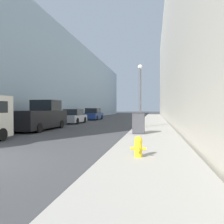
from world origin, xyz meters
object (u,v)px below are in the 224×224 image
object	(u,v)px
trash_bin	(138,123)
lamppost	(140,94)
parked_sedan_far	(93,114)
pickup_truck	(41,117)
fire_hydrant	(138,146)
parked_sedan_near	(74,117)

from	to	relation	value
trash_bin	lamppost	world-z (taller)	lamppost
trash_bin	parked_sedan_far	bearing A→B (deg)	114.22
lamppost	pickup_truck	xyz separation A→B (m)	(-7.21, -2.14, -1.73)
lamppost	parked_sedan_far	size ratio (longest dim) A/B	1.10
trash_bin	pickup_truck	world-z (taller)	pickup_truck
lamppost	fire_hydrant	bearing A→B (deg)	-86.56
lamppost	parked_sedan_far	bearing A→B (deg)	120.81
pickup_truck	parked_sedan_far	xyz separation A→B (m)	(-0.07, 14.34, -0.22)
lamppost	pickup_truck	size ratio (longest dim) A/B	0.87
parked_sedan_far	fire_hydrant	bearing A→B (deg)	-70.76
parked_sedan_near	parked_sedan_far	bearing A→B (deg)	89.62
fire_hydrant	trash_bin	bearing A→B (deg)	94.05
pickup_truck	parked_sedan_far	world-z (taller)	pickup_truck
fire_hydrant	trash_bin	distance (m)	6.05
pickup_truck	parked_sedan_near	distance (m)	7.01
pickup_truck	parked_sedan_near	bearing A→B (deg)	90.96
lamppost	parked_sedan_near	xyz separation A→B (m)	(-7.32, 4.86, -1.99)
parked_sedan_near	parked_sedan_far	size ratio (longest dim) A/B	0.91
parked_sedan_near	parked_sedan_far	world-z (taller)	parked_sedan_far
trash_bin	parked_sedan_far	xyz separation A→B (m)	(-7.48, 16.62, -0.04)
lamppost	parked_sedan_near	bearing A→B (deg)	146.45
parked_sedan_near	lamppost	bearing A→B (deg)	-33.55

